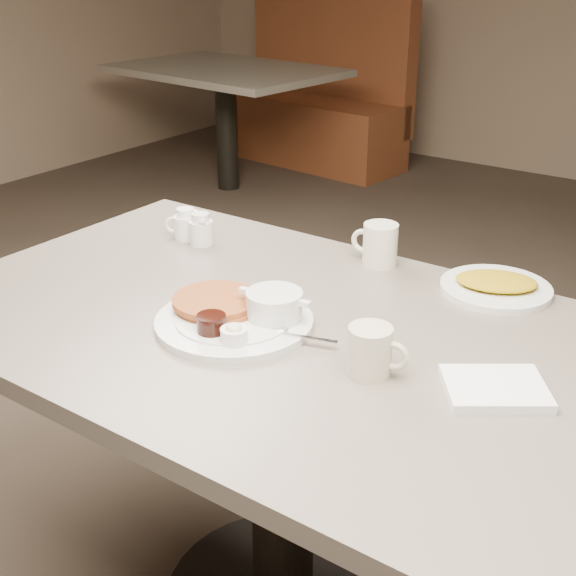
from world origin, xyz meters
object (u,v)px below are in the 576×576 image
Objects in this scene: hash_plate at (496,286)px; booth_back_left at (309,104)px; coffee_mug_far at (379,244)px; main_plate at (239,314)px; creamer_right at (201,230)px; creamer_left at (185,225)px; diner_table at (282,396)px; coffee_mug_near at (371,350)px.

hash_plate is 0.19× the size of booth_back_left.
coffee_mug_far is at bearing -53.60° from booth_back_left.
main_plate is 0.46m from creamer_right.
creamer_left is 0.06m from creamer_right.
main_plate is (-0.07, -0.05, 0.19)m from diner_table.
diner_table is 0.21m from main_plate.
main_plate is at bearing -39.43° from creamer_right.
creamer_left and creamer_right have the same top height.
coffee_mug_near is 0.78m from creamer_left.
coffee_mug_far is at bearing 89.04° from diner_table.
creamer_right is at bearing 155.03° from coffee_mug_near.
main_plate is 4.00m from booth_back_left.
coffee_mug_near is 0.50m from coffee_mug_far.
booth_back_left is (-2.46, 2.94, -0.35)m from hash_plate.
main_plate is at bearing -129.11° from hash_plate.
creamer_right is 0.05× the size of booth_back_left.
coffee_mug_near is at bearing -54.66° from booth_back_left.
creamer_left is 3.54m from booth_back_left.
creamer_right is (-0.42, 0.24, 0.21)m from diner_table.
booth_back_left is (-1.75, 3.09, -0.38)m from creamer_right.
coffee_mug_far is (-0.23, 0.45, 0.00)m from coffee_mug_near.
hash_plate is at bearing 2.53° from coffee_mug_far.
diner_table is at bearing -90.96° from coffee_mug_far.
coffee_mug_far is at bearing -177.47° from hash_plate.
coffee_mug_near is 4.18m from booth_back_left.
creamer_right is at bearing -4.57° from creamer_left.
booth_back_left is (-1.69, 3.09, -0.38)m from creamer_left.
diner_table is 0.57m from creamer_left.
creamer_right reaches higher than hash_plate.
booth_back_left reaches higher than coffee_mug_near.
hash_plate is (0.77, 0.15, -0.02)m from creamer_left.
hash_plate is (0.28, 0.01, -0.04)m from coffee_mug_far.
hash_plate reaches higher than diner_table.
booth_back_left is at bearing 118.75° from creamer_left.
diner_table is 0.44m from coffee_mug_far.
diner_table is 0.90× the size of booth_back_left.
creamer_right is (-0.66, 0.31, -0.01)m from coffee_mug_near.
hash_plate is (0.36, 0.44, -0.01)m from main_plate.
creamer_right is 3.57m from booth_back_left.
booth_back_left is (-2.17, 3.33, -0.17)m from diner_table.
creamer_left is (-0.72, 0.31, -0.01)m from coffee_mug_near.
main_plate is 0.50m from creamer_left.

